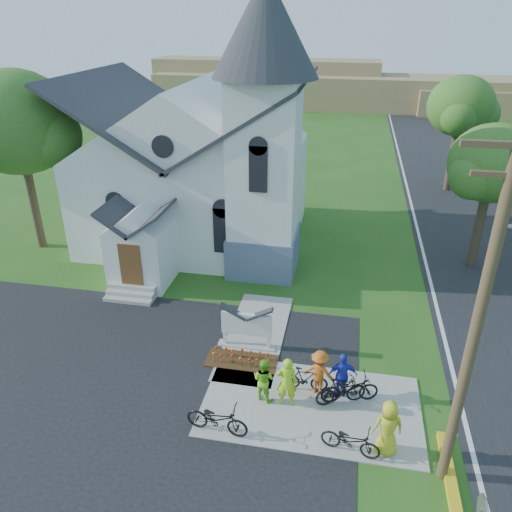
% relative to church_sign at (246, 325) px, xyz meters
% --- Properties ---
extents(ground, '(120.00, 120.00, 0.00)m').
position_rel_church_sign_xyz_m(ground, '(1.20, -3.20, -1.03)').
color(ground, '#265317').
rests_on(ground, ground).
extents(parking_lot, '(20.00, 16.00, 0.02)m').
position_rel_church_sign_xyz_m(parking_lot, '(-5.80, -5.20, -1.02)').
color(parking_lot, black).
rests_on(parking_lot, ground).
extents(road, '(8.00, 90.00, 0.02)m').
position_rel_church_sign_xyz_m(road, '(11.20, 11.80, -1.02)').
color(road, black).
rests_on(road, ground).
extents(sidewalk, '(7.00, 4.00, 0.05)m').
position_rel_church_sign_xyz_m(sidewalk, '(2.70, -2.70, -1.00)').
color(sidewalk, '#9C978C').
rests_on(sidewalk, ground).
extents(church, '(12.35, 12.00, 13.00)m').
position_rel_church_sign_xyz_m(church, '(-4.28, 9.28, 4.22)').
color(church, white).
rests_on(church, ground).
extents(church_sign, '(2.20, 0.40, 1.70)m').
position_rel_church_sign_xyz_m(church_sign, '(0.00, 0.00, 0.00)').
color(church_sign, '#9C978C').
rests_on(church_sign, ground).
extents(flower_bed, '(2.60, 1.10, 0.07)m').
position_rel_church_sign_xyz_m(flower_bed, '(0.00, -0.90, -0.99)').
color(flower_bed, '#38200F').
rests_on(flower_bed, ground).
extents(utility_pole, '(3.45, 0.28, 10.00)m').
position_rel_church_sign_xyz_m(utility_pole, '(6.56, -4.70, 4.38)').
color(utility_pole, '#4B3525').
rests_on(utility_pole, ground).
extents(tree_lot_corner, '(5.60, 5.60, 9.15)m').
position_rel_church_sign_xyz_m(tree_lot_corner, '(-12.80, 6.80, 5.58)').
color(tree_lot_corner, '#3A2C1F').
rests_on(tree_lot_corner, ground).
extents(tree_road_near, '(4.00, 4.00, 7.05)m').
position_rel_church_sign_xyz_m(tree_road_near, '(9.70, 8.80, 4.18)').
color(tree_road_near, '#3A2C1F').
rests_on(tree_road_near, ground).
extents(tree_road_mid, '(4.40, 4.40, 7.80)m').
position_rel_church_sign_xyz_m(tree_road_mid, '(10.20, 20.80, 4.75)').
color(tree_road_mid, '#3A2C1F').
rests_on(tree_road_mid, ground).
extents(distant_hills, '(61.00, 10.00, 5.60)m').
position_rel_church_sign_xyz_m(distant_hills, '(4.56, 53.13, 1.15)').
color(distant_hills, olive).
rests_on(distant_hills, ground).
extents(cyclist_0, '(0.70, 0.51, 1.80)m').
position_rel_church_sign_xyz_m(cyclist_0, '(1.90, -2.78, -0.08)').
color(cyclist_0, '#A6DB19').
rests_on(cyclist_0, sidewalk).
extents(bike_0, '(2.01, 0.88, 1.03)m').
position_rel_church_sign_xyz_m(bike_0, '(0.01, -4.36, -0.46)').
color(bike_0, black).
rests_on(bike_0, sidewalk).
extents(cyclist_1, '(0.92, 0.83, 1.55)m').
position_rel_church_sign_xyz_m(cyclist_1, '(1.13, -2.65, -0.20)').
color(cyclist_1, '#71C124').
rests_on(cyclist_1, sidewalk).
extents(bike_1, '(1.55, 0.51, 0.92)m').
position_rel_church_sign_xyz_m(bike_1, '(2.43, -2.01, -0.52)').
color(bike_1, black).
rests_on(bike_1, sidewalk).
extents(cyclist_2, '(1.03, 0.57, 1.65)m').
position_rel_church_sign_xyz_m(cyclist_2, '(3.63, -2.03, -0.15)').
color(cyclist_2, '#2730C6').
rests_on(cyclist_2, sidewalk).
extents(bike_2, '(2.02, 1.20, 1.00)m').
position_rel_church_sign_xyz_m(bike_2, '(3.90, -2.26, -0.48)').
color(bike_2, black).
rests_on(bike_2, sidewalk).
extents(cyclist_3, '(1.16, 0.84, 1.62)m').
position_rel_church_sign_xyz_m(cyclist_3, '(2.88, -2.00, -0.17)').
color(cyclist_3, '#C65716').
rests_on(cyclist_3, sidewalk).
extents(bike_3, '(1.77, 1.12, 1.03)m').
position_rel_church_sign_xyz_m(bike_3, '(3.62, -2.42, -0.46)').
color(bike_3, black).
rests_on(bike_3, sidewalk).
extents(cyclist_4, '(0.99, 0.75, 1.82)m').
position_rel_church_sign_xyz_m(cyclist_4, '(4.97, -4.18, -0.07)').
color(cyclist_4, gold).
rests_on(cyclist_4, sidewalk).
extents(bike_4, '(1.82, 0.94, 0.91)m').
position_rel_church_sign_xyz_m(bike_4, '(3.97, -4.40, -0.52)').
color(bike_4, black).
rests_on(bike_4, sidewalk).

